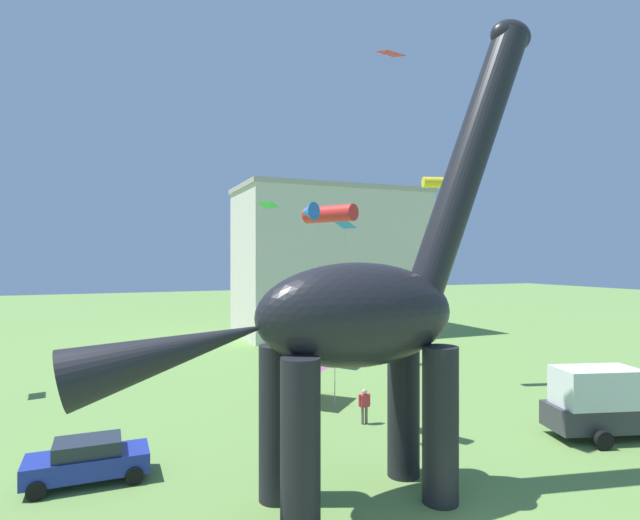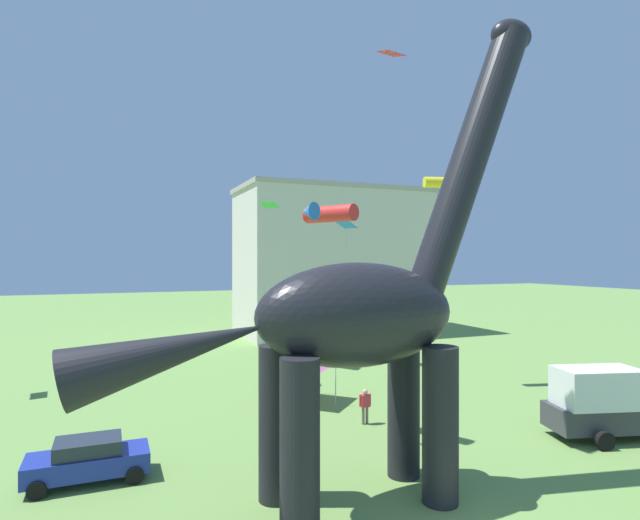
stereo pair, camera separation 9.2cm
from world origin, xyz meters
TOP-DOWN VIEW (x-y plane):
  - dinosaur_sculpture at (-1.99, 4.83)m, footprint 16.51×3.50m
  - parked_sedan_left at (-10.32, 9.92)m, footprint 4.20×2.00m
  - parked_box_truck at (11.36, 5.93)m, footprint 5.96×3.55m
  - person_strolling_adult at (2.00, 11.83)m, footprint 0.64×0.28m
  - festival_canopy_tent at (0.56, 16.51)m, footprint 3.15×3.15m
  - kite_far_right at (-0.56, 10.76)m, footprint 2.80×2.76m
  - kite_near_high at (10.64, 23.84)m, footprint 0.77×0.77m
  - kite_trailing at (10.14, 16.56)m, footprint 2.57×2.41m
  - kite_high_right at (1.51, 8.49)m, footprint 1.20×0.99m
  - kite_near_low at (1.35, 25.90)m, footprint 1.60×1.70m
  - kite_drifting at (0.55, 20.91)m, footprint 1.42×1.28m
  - kite_mid_center at (7.33, 25.19)m, footprint 1.47×1.76m
  - background_building_block at (13.11, 40.96)m, footprint 20.41×10.73m

SIDE VIEW (x-z plane):
  - parked_sedan_left at x=-10.32m, z-range 0.03..1.58m
  - person_strolling_adult at x=2.00m, z-range 0.18..1.90m
  - parked_box_truck at x=11.36m, z-range 0.05..3.25m
  - festival_canopy_tent at x=0.56m, z-range 1.04..4.04m
  - kite_drifting at x=0.55m, z-range 3.35..4.91m
  - dinosaur_sculpture at x=-1.99m, z-range -2.39..14.87m
  - kite_near_high at x=10.64m, z-range 6.27..7.28m
  - background_building_block at x=13.11m, z-range 0.01..15.82m
  - kite_far_right at x=-0.56m, z-range 9.77..10.57m
  - kite_mid_center at x=7.33m, z-range 9.75..11.72m
  - kite_near_low at x=1.35m, z-range 11.92..12.30m
  - kite_trailing at x=10.14m, z-range 12.66..13.38m
  - kite_high_right at x=1.51m, z-range 16.76..16.97m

